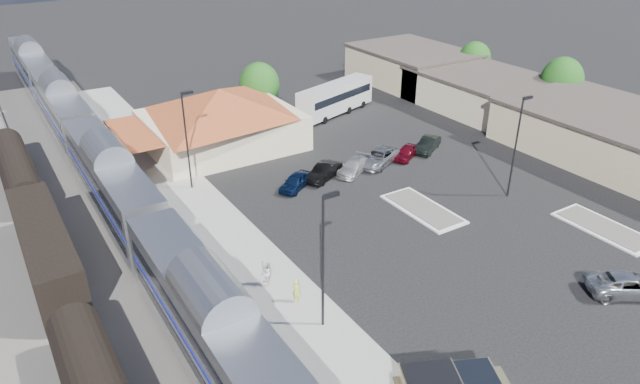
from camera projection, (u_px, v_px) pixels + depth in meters
ground at (401, 233)px, 44.37m from camera, size 280.00×280.00×0.00m
railbed at (99, 265)px, 40.44m from camera, size 16.00×100.00×0.12m
platform at (227, 241)px, 43.18m from camera, size 5.50×92.00×0.18m
passenger_train at (112, 186)px, 45.39m from camera, size 3.00×104.00×5.55m
freight_cars at (46, 252)px, 38.52m from camera, size 2.80×46.00×4.00m
station_depot at (220, 118)px, 58.92m from camera, size 18.35×12.24×6.20m
buildings_east at (509, 99)px, 67.39m from camera, size 14.40×51.40×4.80m
traffic_island_south at (423, 209)px, 47.73m from camera, size 3.30×7.50×0.21m
traffic_island_north at (604, 228)px, 44.91m from camera, size 3.30×7.50×0.21m
lamp_plat_s at (324, 252)px, 32.26m from camera, size 1.08×0.25×9.00m
lamp_plat_n at (187, 133)px, 48.87m from camera, size 1.08×0.25×9.00m
lamp_lot at (517, 139)px, 47.68m from camera, size 1.08×0.25×9.00m
tree_east_b at (562, 80)px, 67.62m from camera, size 4.94×4.94×6.96m
tree_east_c at (475, 59)px, 78.40m from camera, size 4.41×4.41×6.21m
tree_depot at (259, 84)px, 66.63m from camera, size 4.71×4.71×6.63m
suv at (629, 284)px, 37.21m from camera, size 5.84×4.94×1.49m
coach_bus at (335, 97)px, 68.51m from camera, size 11.84×6.02×3.73m
person_a at (296, 291)px, 36.16m from camera, size 0.61×0.72×1.67m
person_b at (265, 274)px, 37.64m from camera, size 0.87×1.02×1.85m
parked_car_a at (295, 182)px, 51.05m from camera, size 4.32×3.53×1.39m
parked_car_b at (324, 172)px, 52.77m from camera, size 4.69×3.39×1.47m
parked_car_c at (354, 166)px, 54.09m from camera, size 4.93×3.89×1.34m
parked_car_d at (379, 157)px, 55.79m from camera, size 5.94×4.49×1.50m
parked_car_e at (406, 152)px, 57.13m from camera, size 4.04×3.21×1.29m
parked_car_f at (428, 144)px, 58.84m from camera, size 4.49×3.49×1.42m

